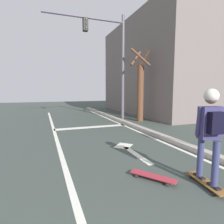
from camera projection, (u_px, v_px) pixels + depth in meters
lane_line_center at (62, 157)px, 4.66m from camera, size 0.12×20.00×0.01m
lane_line_curbside at (167, 144)px, 5.79m from camera, size 0.12×20.00×0.01m
stop_bar at (92, 127)px, 8.47m from camera, size 3.37×0.40×0.01m
lane_arrow_stem at (137, 155)px, 4.82m from camera, size 0.16×1.40×0.01m
lane_arrow_head at (124, 146)px, 5.61m from camera, size 0.71×0.71×0.01m
curb_strip at (174, 141)px, 5.87m from camera, size 0.24×24.00×0.14m
skateboard at (206, 182)px, 3.26m from camera, size 0.35×0.90×0.07m
skater at (210, 124)px, 3.12m from camera, size 0.45×0.62×1.64m
spare_skateboard at (153, 176)px, 3.46m from camera, size 0.67×0.82×0.09m
traffic_signal_mast at (108, 50)px, 9.89m from camera, size 4.27×0.34×5.75m
roadside_tree at (140, 89)px, 9.95m from camera, size 1.21×1.22×3.87m
building_block at (175, 69)px, 14.50m from camera, size 8.25×9.88×6.68m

